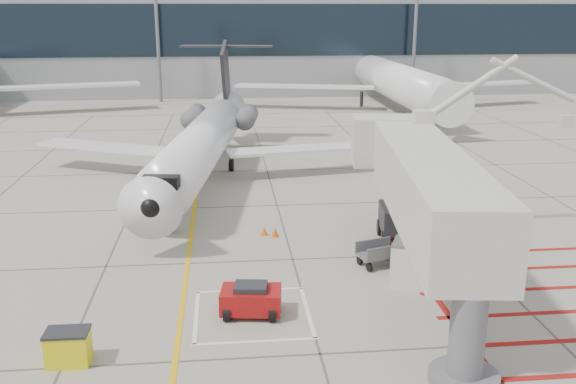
{
  "coord_description": "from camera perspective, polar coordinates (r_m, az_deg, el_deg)",
  "views": [
    {
      "loc": [
        -2.85,
        -21.94,
        10.6
      ],
      "look_at": [
        0.0,
        6.0,
        2.5
      ],
      "focal_mm": 40.0,
      "sensor_mm": 36.0,
      "label": 1
    }
  ],
  "objects": [
    {
      "name": "baggage_cart",
      "position": [
        27.59,
        8.05,
        -5.46
      ],
      "size": [
        1.95,
        1.54,
        1.08
      ],
      "primitive_type": null,
      "rotation": [
        0.0,
        0.0,
        0.3
      ],
      "color": "#525357",
      "rests_on": "ground_plane"
    },
    {
      "name": "cone_nose",
      "position": [
        31.03,
        -2.12,
        -3.45
      ],
      "size": [
        0.33,
        0.33,
        0.46
      ],
      "primitive_type": "cone",
      "color": "#DB590B",
      "rests_on": "ground_plane"
    },
    {
      "name": "bg_aircraft_c",
      "position": [
        70.49,
        9.27,
        11.81
      ],
      "size": [
        33.5,
        37.23,
        11.17
      ],
      "primitive_type": null,
      "color": "silver",
      "rests_on": "ground_plane"
    },
    {
      "name": "cone_side",
      "position": [
        30.82,
        -1.15,
        -3.58
      ],
      "size": [
        0.33,
        0.33,
        0.45
      ],
      "primitive_type": "cone",
      "color": "#DE4A0B",
      "rests_on": "ground_plane"
    },
    {
      "name": "spill_bin",
      "position": [
        21.37,
        -18.96,
        -12.9
      ],
      "size": [
        1.3,
        0.88,
        1.11
      ],
      "primitive_type": null,
      "rotation": [
        0.0,
        0.0,
        -0.02
      ],
      "color": "yellow",
      "rests_on": "ground_plane"
    },
    {
      "name": "jet_bridge",
      "position": [
        24.39,
        12.53,
        -0.99
      ],
      "size": [
        10.63,
        18.88,
        7.2
      ],
      "primitive_type": null,
      "rotation": [
        0.0,
        0.0,
        -0.12
      ],
      "color": "beige",
      "rests_on": "ground_plane"
    },
    {
      "name": "regional_jet",
      "position": [
        37.76,
        -8.36,
        5.8
      ],
      "size": [
        27.95,
        33.29,
        7.93
      ],
      "primitive_type": null,
      "rotation": [
        0.0,
        0.0,
        -0.14
      ],
      "color": "white",
      "rests_on": "ground_plane"
    },
    {
      "name": "terminal_building",
      "position": [
        92.9,
        2.19,
        13.86
      ],
      "size": [
        180.0,
        28.0,
        14.0
      ],
      "primitive_type": "cube",
      "color": "gray",
      "rests_on": "ground_plane"
    },
    {
      "name": "terminal_glass_band",
      "position": [
        78.98,
        3.65,
        14.18
      ],
      "size": [
        180.0,
        0.1,
        6.0
      ],
      "primitive_type": "cube",
      "color": "black",
      "rests_on": "ground_plane"
    },
    {
      "name": "ground_power_unit",
      "position": [
        25.83,
        11.8,
        -6.34
      ],
      "size": [
        2.61,
        2.13,
        1.79
      ],
      "primitive_type": null,
      "rotation": [
        0.0,
        0.0,
        -0.42
      ],
      "color": "silver",
      "rests_on": "ground_plane"
    },
    {
      "name": "pushback_tug",
      "position": [
        23.18,
        -3.32,
        -9.44
      ],
      "size": [
        2.28,
        1.6,
        1.24
      ],
      "primitive_type": null,
      "rotation": [
        0.0,
        0.0,
        -0.13
      ],
      "color": "maroon",
      "rests_on": "ground_plane"
    },
    {
      "name": "ground_plane",
      "position": [
        24.53,
        1.44,
        -9.52
      ],
      "size": [
        260.0,
        260.0,
        0.0
      ],
      "primitive_type": "plane",
      "color": "#9E9688",
      "rests_on": "ground"
    }
  ]
}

